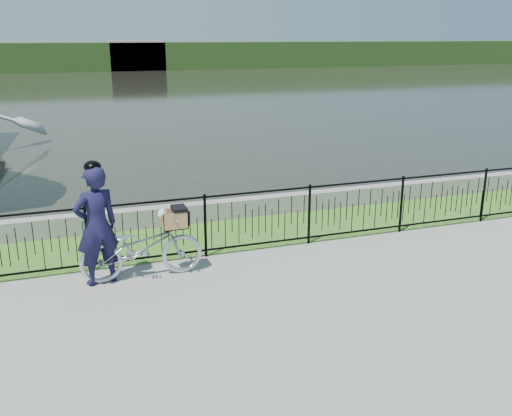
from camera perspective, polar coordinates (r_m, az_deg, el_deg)
name	(u,v)px	position (r m, az deg, el deg)	size (l,w,h in m)	color
ground	(293,284)	(9.14, 3.71, -7.58)	(120.00, 120.00, 0.00)	gray
grass_strip	(242,232)	(11.40, -1.42, -2.45)	(60.00, 2.00, 0.01)	#3F6F22
water	(103,93)	(40.94, -15.05, 11.05)	(120.00, 120.00, 0.00)	#26271E
quay_wall	(227,209)	(12.24, -2.88, -0.12)	(60.00, 0.30, 0.40)	gray
fence	(259,220)	(10.32, 0.29, -1.20)	(14.00, 0.06, 1.15)	black
far_treeline	(80,57)	(67.74, -17.23, 14.26)	(120.00, 6.00, 3.00)	#27451A
far_building_right	(136,56)	(66.81, -11.87, 14.70)	(6.00, 3.00, 3.20)	#9F9180
bicycle_rig	(142,247)	(9.35, -11.30, -3.83)	(1.95, 0.68, 1.16)	silver
cyclist	(96,225)	(9.15, -15.68, -1.62)	(0.80, 0.64, 1.97)	#151232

